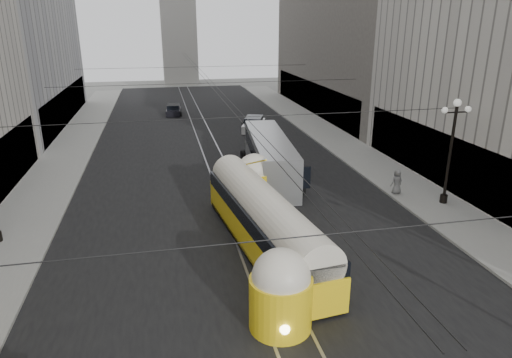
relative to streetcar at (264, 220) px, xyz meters
name	(u,v)px	position (x,y,z in m)	size (l,w,h in m)	color
road	(212,153)	(-0.50, 17.85, -1.56)	(20.00, 85.00, 0.02)	black
sidewalk_left	(71,149)	(-12.50, 21.35, -1.49)	(4.00, 72.00, 0.15)	gray
sidewalk_right	(330,136)	(11.50, 21.35, -1.49)	(4.00, 72.00, 0.15)	gray
rail_left	(203,154)	(-1.25, 17.85, -1.56)	(0.12, 85.00, 0.04)	gray
rail_right	(221,153)	(0.25, 17.85, -1.56)	(0.12, 85.00, 0.04)	gray
lamppost_right_mid	(451,146)	(12.10, 3.35, 2.18)	(1.86, 0.44, 6.37)	black
catenary	(212,85)	(-0.38, 16.84, 4.32)	(25.00, 72.00, 0.23)	black
streetcar	(264,220)	(0.00, 0.00, 0.00)	(3.87, 14.62, 3.20)	yellow
city_bus	(270,155)	(2.86, 10.74, 0.06)	(3.53, 11.84, 2.96)	#A8AAAD
sedan_white_far	(254,124)	(4.75, 25.44, -0.91)	(3.27, 4.93, 1.44)	white
sedan_dark_far	(174,110)	(-2.99, 35.72, -0.99)	(2.01, 4.12, 1.26)	black
pedestrian_sidewalk_right	(397,182)	(10.00, 5.37, -0.61)	(0.79, 0.48, 1.61)	slate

